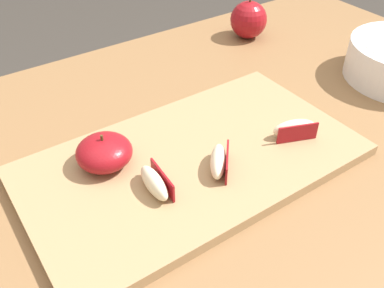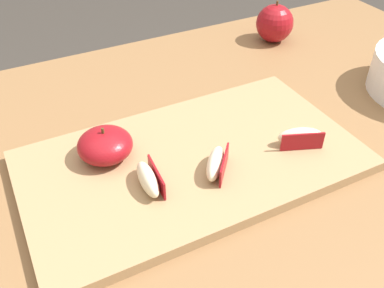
{
  "view_description": "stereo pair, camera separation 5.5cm",
  "coord_description": "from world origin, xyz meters",
  "px_view_note": "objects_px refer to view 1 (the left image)",
  "views": [
    {
      "loc": [
        -0.22,
        -0.35,
        1.11
      ],
      "look_at": [
        0.03,
        0.0,
        0.77
      ],
      "focal_mm": 40.1,
      "sensor_mm": 36.0,
      "label": 1
    },
    {
      "loc": [
        -0.17,
        -0.38,
        1.11
      ],
      "look_at": [
        0.03,
        0.0,
        0.77
      ],
      "focal_mm": 40.1,
      "sensor_mm": 36.0,
      "label": 2
    }
  ],
  "objects_px": {
    "apple_wedge_right": "(219,161)",
    "whole_apple_red_delicious": "(249,20)",
    "apple_half_skin_up": "(104,152)",
    "apple_wedge_near_knife": "(155,183)",
    "cutting_board": "(192,160)",
    "apple_wedge_back": "(295,129)"
  },
  "relations": [
    {
      "from": "apple_wedge_near_knife",
      "to": "whole_apple_red_delicious",
      "type": "distance_m",
      "value": 0.49
    },
    {
      "from": "apple_wedge_near_knife",
      "to": "apple_wedge_back",
      "type": "relative_size",
      "value": 0.97
    },
    {
      "from": "whole_apple_red_delicious",
      "to": "apple_wedge_back",
      "type": "bearing_deg",
      "value": -120.07
    },
    {
      "from": "whole_apple_red_delicious",
      "to": "apple_wedge_right",
      "type": "bearing_deg",
      "value": -135.13
    },
    {
      "from": "apple_half_skin_up",
      "to": "apple_wedge_near_knife",
      "type": "relative_size",
      "value": 1.15
    },
    {
      "from": "apple_wedge_right",
      "to": "whole_apple_red_delicious",
      "type": "bearing_deg",
      "value": 44.87
    },
    {
      "from": "cutting_board",
      "to": "whole_apple_red_delicious",
      "type": "xyz_separation_m",
      "value": [
        0.32,
        0.26,
        0.03
      ]
    },
    {
      "from": "apple_wedge_near_knife",
      "to": "cutting_board",
      "type": "bearing_deg",
      "value": 21.48
    },
    {
      "from": "apple_wedge_right",
      "to": "whole_apple_red_delicious",
      "type": "height_order",
      "value": "whole_apple_red_delicious"
    },
    {
      "from": "apple_wedge_right",
      "to": "apple_wedge_near_knife",
      "type": "bearing_deg",
      "value": 171.8
    },
    {
      "from": "apple_wedge_near_knife",
      "to": "apple_half_skin_up",
      "type": "bearing_deg",
      "value": 109.61
    },
    {
      "from": "apple_half_skin_up",
      "to": "whole_apple_red_delicious",
      "type": "bearing_deg",
      "value": 27.05
    },
    {
      "from": "cutting_board",
      "to": "apple_wedge_right",
      "type": "height_order",
      "value": "apple_wedge_right"
    },
    {
      "from": "apple_half_skin_up",
      "to": "apple_wedge_right",
      "type": "xyz_separation_m",
      "value": [
        0.11,
        -0.09,
        -0.01
      ]
    },
    {
      "from": "apple_wedge_back",
      "to": "cutting_board",
      "type": "bearing_deg",
      "value": 161.88
    },
    {
      "from": "apple_half_skin_up",
      "to": "apple_wedge_near_knife",
      "type": "bearing_deg",
      "value": -70.39
    },
    {
      "from": "cutting_board",
      "to": "whole_apple_red_delicious",
      "type": "bearing_deg",
      "value": 39.57
    },
    {
      "from": "apple_wedge_right",
      "to": "whole_apple_red_delicious",
      "type": "xyz_separation_m",
      "value": [
        0.31,
        0.31,
        0.01
      ]
    },
    {
      "from": "apple_wedge_right",
      "to": "apple_half_skin_up",
      "type": "bearing_deg",
      "value": 141.49
    },
    {
      "from": "apple_half_skin_up",
      "to": "apple_wedge_near_knife",
      "type": "distance_m",
      "value": 0.08
    },
    {
      "from": "cutting_board",
      "to": "apple_wedge_right",
      "type": "xyz_separation_m",
      "value": [
        0.01,
        -0.04,
        0.02
      ]
    },
    {
      "from": "cutting_board",
      "to": "apple_wedge_back",
      "type": "bearing_deg",
      "value": -18.12
    }
  ]
}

